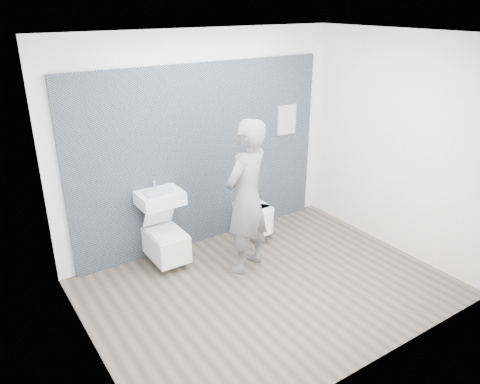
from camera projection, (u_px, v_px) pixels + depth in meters
ground at (268, 288)px, 5.45m from camera, size 4.00×4.00×0.00m
room_shell at (272, 144)px, 4.78m from camera, size 4.00×4.00×4.00m
tile_wall at (206, 238)px, 6.58m from camera, size 3.60×0.06×2.40m
washbasin at (160, 198)px, 5.68m from camera, size 0.54×0.40×0.40m
toilet_square at (166, 243)px, 5.84m from camera, size 0.41×0.59×0.74m
toilet_rounded at (256, 217)px, 6.51m from camera, size 0.37×0.62×0.34m
info_placard at (283, 216)px, 7.23m from camera, size 0.31×0.03×0.42m
visitor at (246, 197)px, 5.51m from camera, size 0.81×0.67×1.89m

